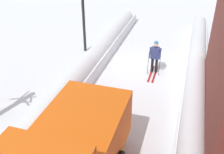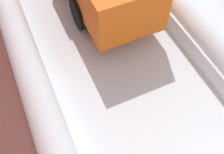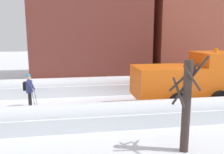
# 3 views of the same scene
# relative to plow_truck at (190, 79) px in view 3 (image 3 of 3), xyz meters

# --- Properties ---
(ground_plane) EXTENTS (80.00, 80.00, 0.00)m
(ground_plane) POSITION_rel_plow_truck_xyz_m (-0.55, 1.49, -1.48)
(ground_plane) COLOR white
(snowbank_left) EXTENTS (1.10, 36.00, 1.14)m
(snowbank_left) POSITION_rel_plow_truck_xyz_m (-3.27, 1.49, -0.96)
(snowbank_left) COLOR white
(snowbank_left) RESTS_ON ground
(building_brick_mid) EXTENTS (7.14, 6.84, 11.22)m
(building_brick_mid) POSITION_rel_plow_truck_xyz_m (-7.72, 3.30, 4.14)
(building_brick_mid) COLOR brown
(building_brick_mid) RESTS_ON ground
(plow_truck) EXTENTS (3.20, 5.98, 3.12)m
(plow_truck) POSITION_rel_plow_truck_xyz_m (0.00, 0.00, 0.00)
(plow_truck) COLOR orange
(plow_truck) RESTS_ON ground
(skier) EXTENTS (0.62, 1.80, 1.81)m
(skier) POSITION_rel_plow_truck_xyz_m (-1.13, -8.47, -0.48)
(skier) COLOR black
(skier) RESTS_ON ground
(traffic_light_pole) EXTENTS (0.28, 0.42, 4.56)m
(traffic_light_pole) POSITION_rel_plow_truck_xyz_m (-4.03, -3.04, 1.72)
(traffic_light_pole) COLOR black
(traffic_light_pole) RESTS_ON ground
(bare_tree_near) EXTENTS (1.02, 1.01, 3.26)m
(bare_tree_near) POSITION_rel_plow_truck_xyz_m (4.65, -2.51, 0.19)
(bare_tree_near) COLOR #3A2E29
(bare_tree_near) RESTS_ON ground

